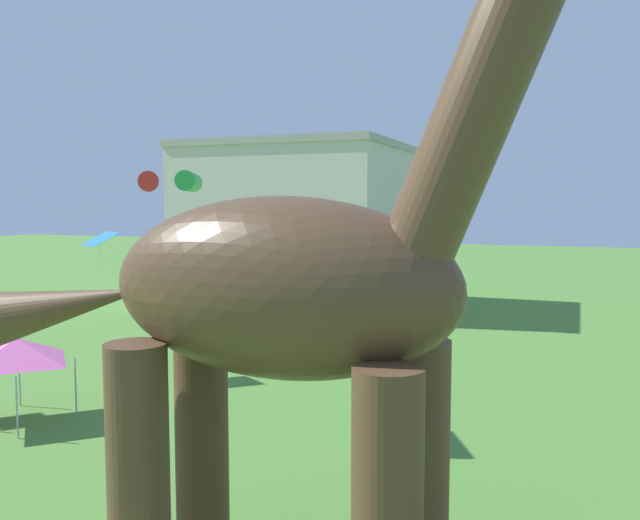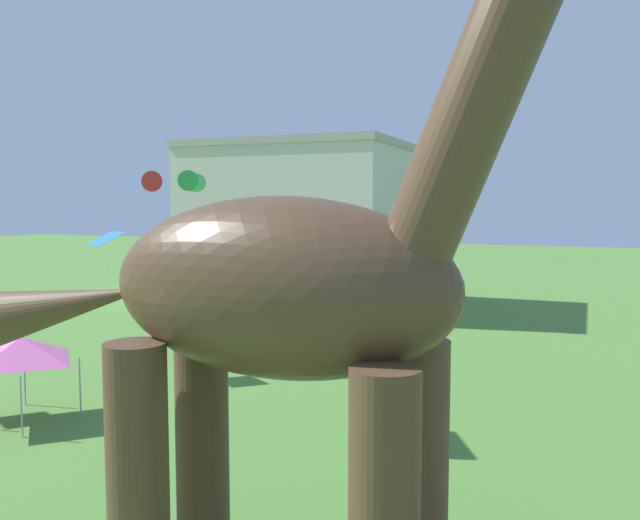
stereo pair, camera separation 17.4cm
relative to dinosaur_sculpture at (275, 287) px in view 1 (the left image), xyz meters
name	(u,v)px [view 1 (the left image)]	position (x,y,z in m)	size (l,w,h in m)	color
dinosaur_sculpture	(275,287)	(0.00, 0.00, 0.00)	(16.24, 3.44, 16.97)	#513823
festival_canopy_tent	(17,351)	(-13.03, 6.14, -3.59)	(3.15, 3.15, 3.00)	#B2B2B7
kite_trailing	(181,182)	(-7.38, 8.03, 2.31)	(2.45, 2.44, 0.70)	green
kite_near_high	(100,239)	(-14.63, 12.54, -0.02)	(2.11, 1.92, 2.30)	#287AE5
background_building_block	(298,224)	(-14.78, 35.00, -0.03)	(15.44, 13.33, 12.19)	beige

